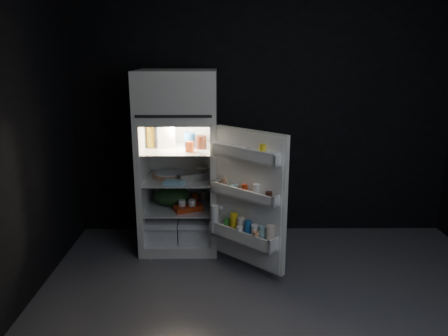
{
  "coord_description": "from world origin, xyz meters",
  "views": [
    {
      "loc": [
        -0.46,
        -2.91,
        1.95
      ],
      "look_at": [
        -0.43,
        1.0,
        0.9
      ],
      "focal_mm": 35.0,
      "sensor_mm": 36.0,
      "label": 1
    }
  ],
  "objects_px": {
    "fridge_door": "(248,202)",
    "milk_jug": "(167,135)",
    "egg_carton": "(192,177)",
    "refrigerator": "(179,154)",
    "yogurt_tray": "(188,208)"
  },
  "relations": [
    {
      "from": "yogurt_tray",
      "to": "milk_jug",
      "type": "bearing_deg",
      "value": 114.67
    },
    {
      "from": "egg_carton",
      "to": "yogurt_tray",
      "type": "distance_m",
      "value": 0.31
    },
    {
      "from": "fridge_door",
      "to": "milk_jug",
      "type": "relative_size",
      "value": 5.08
    },
    {
      "from": "yogurt_tray",
      "to": "refrigerator",
      "type": "bearing_deg",
      "value": 95.39
    },
    {
      "from": "milk_jug",
      "to": "yogurt_tray",
      "type": "relative_size",
      "value": 0.89
    },
    {
      "from": "egg_carton",
      "to": "refrigerator",
      "type": "bearing_deg",
      "value": 109.43
    },
    {
      "from": "egg_carton",
      "to": "yogurt_tray",
      "type": "xyz_separation_m",
      "value": [
        -0.04,
        -0.03,
        -0.31
      ]
    },
    {
      "from": "fridge_door",
      "to": "egg_carton",
      "type": "height_order",
      "value": "fridge_door"
    },
    {
      "from": "refrigerator",
      "to": "milk_jug",
      "type": "bearing_deg",
      "value": 173.35
    },
    {
      "from": "refrigerator",
      "to": "milk_jug",
      "type": "height_order",
      "value": "refrigerator"
    },
    {
      "from": "milk_jug",
      "to": "egg_carton",
      "type": "height_order",
      "value": "milk_jug"
    },
    {
      "from": "refrigerator",
      "to": "egg_carton",
      "type": "bearing_deg",
      "value": -45.78
    },
    {
      "from": "fridge_door",
      "to": "milk_jug",
      "type": "height_order",
      "value": "fridge_door"
    },
    {
      "from": "fridge_door",
      "to": "milk_jug",
      "type": "xyz_separation_m",
      "value": [
        -0.77,
        0.65,
        0.47
      ]
    },
    {
      "from": "milk_jug",
      "to": "egg_carton",
      "type": "relative_size",
      "value": 0.9
    }
  ]
}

